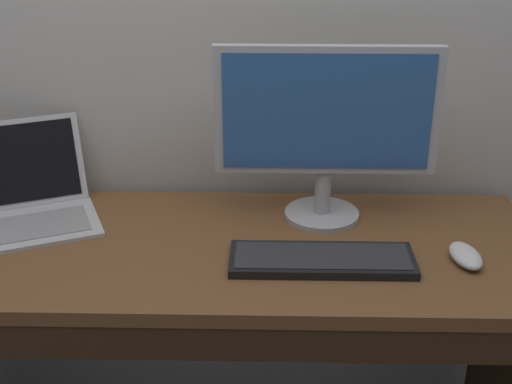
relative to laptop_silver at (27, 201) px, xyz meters
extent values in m
cube|color=brown|center=(0.48, -0.12, -0.07)|extent=(1.62, 0.60, 0.03)
cube|color=#3D2716|center=(1.27, -0.12, -0.46)|extent=(0.04, 0.55, 0.76)
cube|color=#3D2716|center=(0.48, -0.41, -0.13)|extent=(1.56, 0.02, 0.08)
cube|color=silver|center=(0.02, -0.05, -0.05)|extent=(0.39, 0.34, 0.01)
cube|color=#959599|center=(0.03, -0.06, -0.04)|extent=(0.31, 0.24, 0.00)
cube|color=silver|center=(-0.04, 0.09, 0.07)|extent=(0.33, 0.21, 0.22)
cube|color=black|center=(-0.04, 0.08, 0.07)|extent=(0.30, 0.18, 0.19)
cylinder|color=#B7B7BC|center=(0.76, 0.03, -0.04)|extent=(0.19, 0.19, 0.01)
cylinder|color=#B7B7BC|center=(0.76, 0.03, 0.02)|extent=(0.04, 0.04, 0.12)
cube|color=#B7B7BC|center=(0.76, 0.02, 0.24)|extent=(0.55, 0.03, 0.32)
cube|color=#28569E|center=(0.76, 0.00, 0.24)|extent=(0.51, 0.00, 0.29)
cube|color=black|center=(0.75, -0.21, -0.04)|extent=(0.43, 0.15, 0.02)
cube|color=#2D2D30|center=(0.75, -0.21, -0.03)|extent=(0.40, 0.12, 0.00)
ellipsoid|color=white|center=(1.08, -0.20, -0.03)|extent=(0.08, 0.13, 0.03)
camera|label=1|loc=(0.63, -1.60, 0.77)|focal=48.59mm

